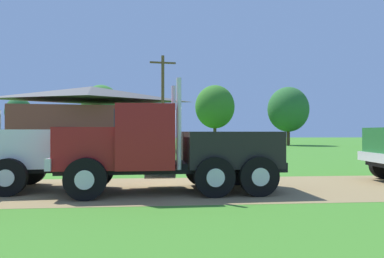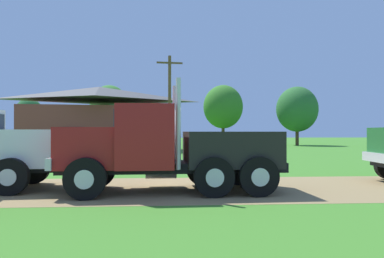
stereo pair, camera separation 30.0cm
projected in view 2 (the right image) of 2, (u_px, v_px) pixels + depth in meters
name	position (u px, v px, depth m)	size (l,w,h in m)	color
ground_plane	(211.00, 188.00, 11.65)	(200.00, 200.00, 0.00)	#3E7D25
dirt_track	(211.00, 188.00, 11.65)	(120.00, 5.38, 0.01)	olive
truck_foreground_white	(168.00, 150.00, 11.02)	(6.79, 2.82, 3.29)	black
shed_building	(99.00, 120.00, 34.66)	(14.55, 8.83, 6.05)	brown
utility_pole_far	(170.00, 101.00, 31.02)	(2.20, 0.41, 8.22)	brown
tree_left	(29.00, 112.00, 52.76)	(3.68, 3.68, 6.64)	#513823
tree_mid	(109.00, 107.00, 41.67)	(4.37, 4.37, 7.08)	#513823
tree_right	(223.00, 107.00, 50.65)	(5.44, 5.44, 8.23)	#513823
tree_far_right	(297.00, 109.00, 48.50)	(5.42, 5.42, 7.76)	#513823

